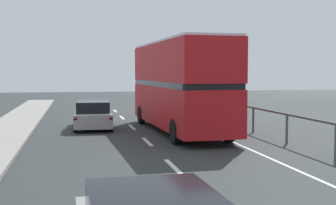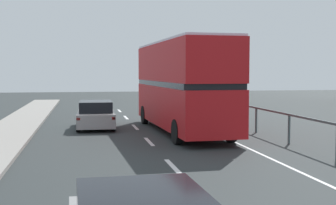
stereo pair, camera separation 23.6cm
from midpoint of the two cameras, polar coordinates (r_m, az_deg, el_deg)
lane_paint_markings at (r=15.58m, az=8.19°, el=-6.82°), size 3.58×46.00×0.01m
bridge_side_railing at (r=17.28m, az=17.73°, el=-2.65°), size 0.10×42.00×1.22m
double_decker_bus_red at (r=21.75m, az=2.03°, el=2.33°), size 2.88×10.43×4.29m
sedan_car_ahead at (r=23.56m, az=-8.68°, el=-1.56°), size 1.96×4.21×1.40m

